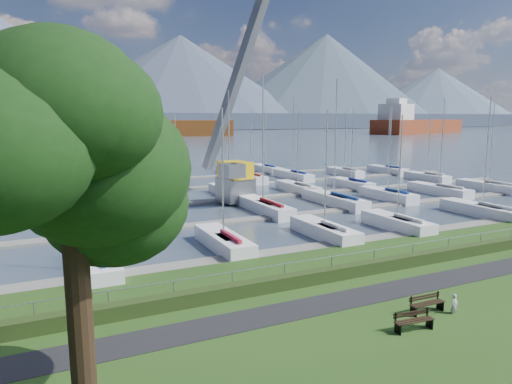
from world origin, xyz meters
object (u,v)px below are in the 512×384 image
bench_left (413,321)px  crane (235,150)px  person (455,302)px  bench_right (427,304)px  tree (82,162)px

bench_left → crane: 33.40m
crane → person: bearing=-103.7°
bench_right → person: size_ratio=1.69×
bench_right → person: person is taller
person → bench_right: bearing=133.5°
bench_right → tree: tree is taller
person → tree: bearing=166.9°
person → crane: crane is taller
bench_left → bench_right: 2.17m
bench_left → tree: 14.62m
bench_left → bench_right: same height
person → crane: bearing=69.4°
bench_left → tree: tree is taller
person → crane: size_ratio=0.05×
bench_right → crane: size_ratio=0.08×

